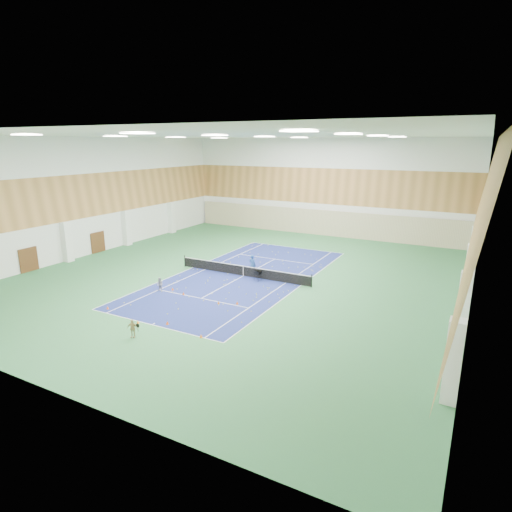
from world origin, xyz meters
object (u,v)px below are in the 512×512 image
at_px(coach, 252,265).
at_px(ball_cart, 258,276).
at_px(tennis_net, 243,270).
at_px(child_court, 160,284).
at_px(child_apron, 132,328).

distance_m(coach, ball_cart, 1.74).
distance_m(tennis_net, child_court, 7.59).
xyz_separation_m(child_court, child_apron, (4.08, -7.28, 0.03)).
bearing_deg(child_apron, tennis_net, 68.95).
bearing_deg(coach, child_apron, 97.07).
bearing_deg(child_apron, child_court, 97.27).
height_order(child_apron, ball_cart, child_apron).
distance_m(coach, child_court, 8.42).
xyz_separation_m(child_court, ball_cart, (5.61, 5.94, -0.10)).
xyz_separation_m(tennis_net, child_apron, (0.23, -13.82, 0.03)).
distance_m(tennis_net, child_apron, 13.82).
xyz_separation_m(coach, ball_cart, (1.16, -1.20, -0.50)).
xyz_separation_m(child_apron, ball_cart, (1.53, 13.22, -0.13)).
relative_size(child_apron, ball_cart, 1.29).
height_order(coach, ball_cart, coach).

